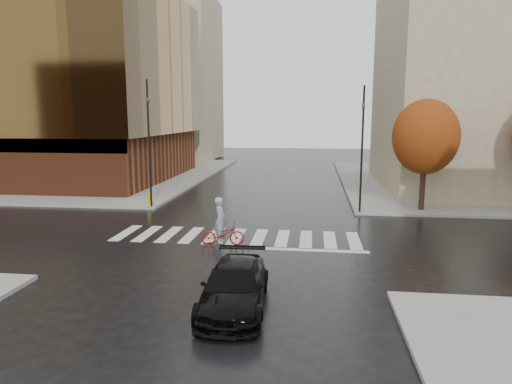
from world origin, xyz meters
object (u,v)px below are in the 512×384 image
at_px(fire_hydrant, 149,199).
at_px(cyclist, 222,229).
at_px(sedan, 235,287).
at_px(traffic_light_nw, 149,135).
at_px(traffic_light_ne, 362,141).

bearing_deg(fire_hydrant, cyclist, -50.86).
xyz_separation_m(sedan, traffic_light_nw, (-7.62, 13.85, 3.88)).
bearing_deg(traffic_light_nw, fire_hydrant, -113.27).
distance_m(cyclist, traffic_light_nw, 10.13).
bearing_deg(traffic_light_ne, sedan, 94.27).
bearing_deg(fire_hydrant, traffic_light_ne, -0.90).
bearing_deg(cyclist, traffic_light_nw, 30.09).
relative_size(sedan, traffic_light_ne, 0.64).
height_order(sedan, traffic_light_ne, traffic_light_ne).
distance_m(sedan, cyclist, 6.77).
height_order(sedan, traffic_light_nw, traffic_light_nw).
bearing_deg(fire_hydrant, traffic_light_nw, -45.00).
bearing_deg(cyclist, fire_hydrant, 30.27).
height_order(traffic_light_nw, traffic_light_ne, traffic_light_nw).
height_order(cyclist, traffic_light_ne, traffic_light_ne).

